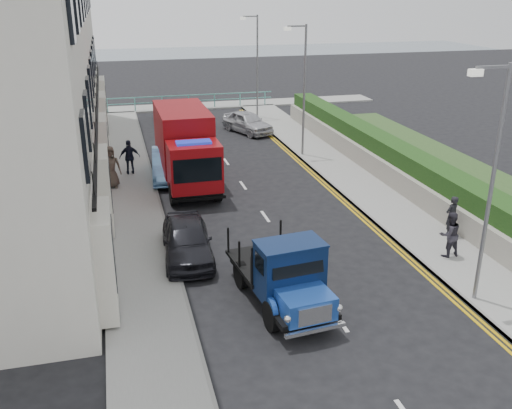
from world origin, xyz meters
name	(u,v)px	position (x,y,z in m)	size (l,w,h in m)	color
ground	(315,287)	(0.00, 0.00, 0.00)	(120.00, 120.00, 0.00)	black
pavement_west	(132,201)	(-5.20, 9.00, 0.06)	(2.40, 38.00, 0.12)	gray
pavement_east	(356,182)	(5.30, 9.00, 0.06)	(2.60, 38.00, 0.12)	gray
promenade	(187,107)	(0.00, 29.00, 0.06)	(30.00, 2.50, 0.12)	gray
sea_plane	(154,60)	(0.00, 60.00, 0.00)	(120.00, 120.00, 0.00)	slate
terrace_west	(15,26)	(-9.47, 13.00, 7.17)	(6.31, 30.20, 14.25)	beige
garden_east	(394,162)	(7.21, 9.00, 0.90)	(1.45, 28.00, 1.75)	#B2AD9E
seafront_railing	(189,102)	(0.00, 28.20, 0.58)	(13.00, 0.08, 1.11)	#59B2A5
lamp_near	(490,175)	(4.18, -2.00, 4.00)	(1.23, 0.18, 7.00)	slate
lamp_mid	(302,83)	(4.18, 14.00, 4.00)	(1.23, 0.18, 7.00)	slate
lamp_far	(256,61)	(4.18, 24.00, 4.00)	(1.23, 0.18, 7.00)	slate
bedford_lorry	(287,280)	(-1.28, -1.11, 1.01)	(2.29, 4.80, 2.20)	black
red_lorry	(185,146)	(-2.52, 10.94, 1.85)	(2.32, 6.66, 3.48)	black
parked_car_front	(187,240)	(-3.60, 3.02, 0.69)	(1.63, 4.05, 1.38)	black
parked_car_mid	(168,164)	(-3.27, 12.00, 0.71)	(1.51, 4.34, 1.43)	#639AD4
parked_car_rear	(177,162)	(-2.79, 12.43, 0.65)	(1.82, 4.49, 1.30)	silver
seafront_car_left	(178,113)	(-1.31, 23.99, 0.68)	(2.25, 4.89, 1.36)	black
seafront_car_right	(247,122)	(2.61, 20.00, 0.68)	(1.61, 4.01, 1.37)	#B7B6BB
pedestrian_east_near	(451,216)	(6.10, 2.25, 0.89)	(0.56, 0.37, 1.54)	black
pedestrian_east_far	(450,234)	(5.07, 0.74, 0.92)	(0.78, 0.61, 1.60)	#2E2B35
pedestrian_west_near	(130,157)	(-5.05, 12.80, 0.97)	(0.99, 0.41, 1.70)	black
pedestrian_west_far	(110,167)	(-6.00, 10.91, 1.10)	(0.96, 0.62, 1.95)	#473D33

